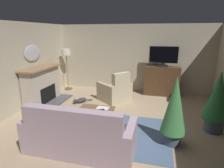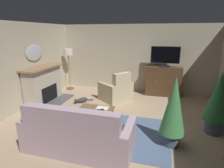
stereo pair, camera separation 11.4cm
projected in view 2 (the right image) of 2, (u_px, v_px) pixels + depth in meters
The scene contains 17 objects.
ground_plane at pixel (115, 126), 4.73m from camera, with size 6.56×6.72×0.04m, color tan.
wall_back at pixel (135, 59), 7.26m from camera, with size 6.56×0.10×2.60m, color #B2A88E.
wall_left at pixel (11, 69), 5.15m from camera, with size 0.10×6.72×2.60m, color #B2A88E.
rug_central at pixel (115, 132), 4.41m from camera, with size 2.57×1.89×0.01m, color slate.
fireplace at pixel (44, 85), 6.16m from camera, with size 0.90×1.69×1.23m.
wall_mirror_oval at pixel (34, 53), 5.93m from camera, with size 0.06×0.78×0.53m, color #B2B7BF.
tv_cabinet at pixel (163, 82), 6.85m from camera, with size 1.27×0.46×1.09m.
television at pixel (165, 56), 6.54m from camera, with size 1.00×0.20×0.73m.
coffee_table at pixel (96, 111), 4.60m from camera, with size 0.87×0.51×0.48m.
tv_remote at pixel (100, 110), 4.47m from camera, with size 0.17×0.05×0.02m, color black.
folded_newspaper at pixel (102, 108), 4.61m from camera, with size 0.30×0.22×0.01m, color silver.
sofa_floral at pixel (78, 136), 3.63m from camera, with size 2.16×0.88×1.02m.
armchair_angled_to_table at pixel (116, 91), 6.38m from camera, with size 1.25×1.26×1.05m.
potted_plant_tall_palm_by_window at pixel (218, 100), 4.18m from camera, with size 0.59×0.59×1.48m.
potted_plant_leafy_by_curtain at pixel (174, 109), 3.72m from camera, with size 0.52×0.52×1.49m.
cat at pixel (82, 100), 6.22m from camera, with size 0.50×0.55×0.19m.
floor_lamp at pixel (68, 57), 7.41m from camera, with size 0.35×0.35×1.66m.
Camera 2 is at (1.07, -4.12, 2.31)m, focal length 29.62 mm.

